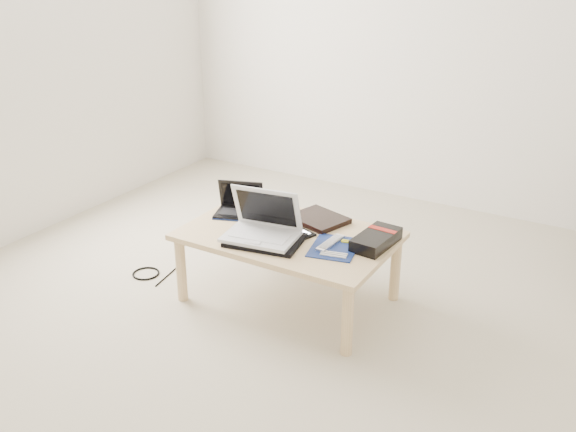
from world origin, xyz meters
The scene contains 13 objects.
ground centered at (0.00, 0.00, 0.00)m, with size 4.00×4.00×0.00m, color beige.
coffee_table centered at (-0.07, 0.21, 0.35)m, with size 1.10×0.70×0.40m.
book centered at (0.00, 0.43, 0.41)m, with size 0.34×0.31×0.03m.
netbook centered at (-0.44, 0.30, 0.44)m, with size 0.31×0.26×0.19m.
tablet centered at (-0.07, 0.21, 0.41)m, with size 0.29×0.25×0.01m.
remote centered at (0.19, 0.20, 0.41)m, with size 0.06×0.22×0.02m.
neoprene_sleeve centered at (-0.12, 0.06, 0.41)m, with size 0.37×0.27×0.02m, color black.
white_laptop centered at (-0.14, 0.08, 0.47)m, with size 0.40×0.31×0.26m.
motherboard centered at (0.22, 0.18, 0.40)m, with size 0.28×0.33×0.01m.
gpu_box centered at (0.39, 0.31, 0.43)m, with size 0.17×0.31×0.07m.
cable_coil centered at (-0.19, 0.18, 0.41)m, with size 0.10×0.10×0.01m, color black.
floor_cable_coil centered at (-0.94, 0.02, 0.01)m, with size 0.16×0.16×0.01m, color black.
floor_cable_trail centered at (-0.82, 0.10, 0.00)m, with size 0.01×0.01×0.33m, color black.
Camera 1 is at (1.50, -2.45, 1.83)m, focal length 40.00 mm.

